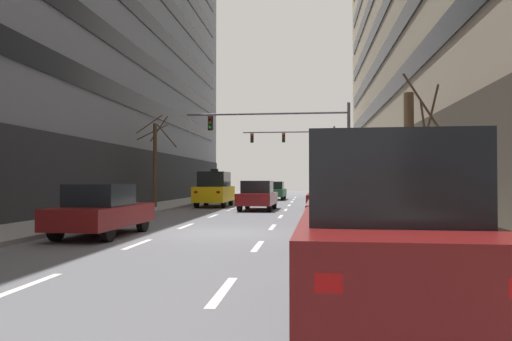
{
  "coord_description": "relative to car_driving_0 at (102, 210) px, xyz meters",
  "views": [
    {
      "loc": [
        2.93,
        -15.19,
        1.71
      ],
      "look_at": [
        0.05,
        10.61,
        2.25
      ],
      "focal_mm": 33.11,
      "sensor_mm": 36.0,
      "label": 1
    }
  ],
  "objects": [
    {
      "name": "sidewalk_right",
      "position": [
        9.8,
        1.35,
        -0.71
      ],
      "size": [
        3.19,
        80.0,
        0.14
      ],
      "primitive_type": "cube",
      "color": "gray",
      "rests_on": "ground"
    },
    {
      "name": "street_tree_1",
      "position": [
        9.45,
        17.73,
        1.39
      ],
      "size": [
        1.62,
        1.42,
        4.56
      ],
      "color": "#4C3823",
      "rests_on": "sidewalk_right"
    },
    {
      "name": "lane_stripe_l2_s5",
      "position": [
        4.98,
        8.35,
        -0.78
      ],
      "size": [
        0.16,
        2.0,
        0.01
      ],
      "primitive_type": "cube",
      "color": "silver",
      "rests_on": "ground"
    },
    {
      "name": "lane_stripe_l2_s8",
      "position": [
        4.98,
        23.35,
        -0.78
      ],
      "size": [
        0.16,
        2.0,
        0.01
      ],
      "primitive_type": "cube",
      "color": "silver",
      "rests_on": "ground"
    },
    {
      "name": "traffic_signal_0",
      "position": [
        5.55,
        13.71,
        3.56
      ],
      "size": [
        9.64,
        0.35,
        6.06
      ],
      "color": "#4C4C51",
      "rests_on": "sidewalk_right"
    },
    {
      "name": "lane_stripe_l2_s6",
      "position": [
        4.98,
        13.35,
        -0.78
      ],
      "size": [
        0.16,
        2.0,
        0.01
      ],
      "primitive_type": "cube",
      "color": "silver",
      "rests_on": "ground"
    },
    {
      "name": "ground_plane",
      "position": [
        3.36,
        1.35,
        -0.78
      ],
      "size": [
        120.0,
        120.0,
        0.0
      ],
      "primitive_type": "plane",
      "color": "slate"
    },
    {
      "name": "lane_stripe_l2_s2",
      "position": [
        4.98,
        -6.65,
        -0.78
      ],
      "size": [
        0.16,
        2.0,
        0.01
      ],
      "primitive_type": "cube",
      "color": "silver",
      "rests_on": "ground"
    },
    {
      "name": "lane_stripe_l2_s10",
      "position": [
        4.98,
        33.35,
        -0.78
      ],
      "size": [
        0.16,
        2.0,
        0.01
      ],
      "primitive_type": "cube",
      "color": "silver",
      "rests_on": "ground"
    },
    {
      "name": "lane_stripe_l2_s7",
      "position": [
        4.98,
        18.35,
        -0.78
      ],
      "size": [
        0.16,
        2.0,
        0.01
      ],
      "primitive_type": "cube",
      "color": "silver",
      "rests_on": "ground"
    },
    {
      "name": "lane_stripe_l1_s2",
      "position": [
        1.75,
        -6.65,
        -0.78
      ],
      "size": [
        0.16,
        2.0,
        0.01
      ],
      "primitive_type": "cube",
      "color": "silver",
      "rests_on": "ground"
    },
    {
      "name": "car_parked_0",
      "position": [
        7.15,
        -8.12,
        0.31
      ],
      "size": [
        2.0,
        4.58,
        2.2
      ],
      "color": "black",
      "rests_on": "ground"
    },
    {
      "name": "lane_stripe_l1_s4",
      "position": [
        1.75,
        3.35,
        -0.78
      ],
      "size": [
        0.16,
        2.0,
        0.01
      ],
      "primitive_type": "cube",
      "color": "silver",
      "rests_on": "ground"
    },
    {
      "name": "lane_stripe_l2_s3",
      "position": [
        4.98,
        -1.65,
        -0.78
      ],
      "size": [
        0.16,
        2.0,
        0.01
      ],
      "primitive_type": "cube",
      "color": "silver",
      "rests_on": "ground"
    },
    {
      "name": "lane_stripe_l1_s10",
      "position": [
        1.75,
        33.35,
        -0.78
      ],
      "size": [
        0.16,
        2.0,
        0.01
      ],
      "primitive_type": "cube",
      "color": "silver",
      "rests_on": "ground"
    },
    {
      "name": "lane_stripe_l1_s9",
      "position": [
        1.75,
        28.35,
        -0.78
      ],
      "size": [
        0.16,
        2.0,
        0.01
      ],
      "primitive_type": "cube",
      "color": "silver",
      "rests_on": "ground"
    },
    {
      "name": "car_parked_1",
      "position": [
        7.15,
        -1.92,
        0.24
      ],
      "size": [
        1.86,
        4.28,
        2.06
      ],
      "color": "black",
      "rests_on": "ground"
    },
    {
      "name": "car_driving_0",
      "position": [
        0.0,
        0.0,
        0.0
      ],
      "size": [
        1.87,
        4.29,
        1.59
      ],
      "color": "black",
      "rests_on": "ground"
    },
    {
      "name": "lane_stripe_l1_s5",
      "position": [
        1.75,
        8.35,
        -0.78
      ],
      "size": [
        0.16,
        2.0,
        0.01
      ],
      "primitive_type": "cube",
      "color": "silver",
      "rests_on": "ground"
    },
    {
      "name": "street_tree_0",
      "position": [
        -2.76,
        13.26,
        2.1
      ],
      "size": [
        2.46,
        2.46,
        5.63
      ],
      "color": "#4C3823",
      "rests_on": "sidewalk_left"
    },
    {
      "name": "street_tree_2",
      "position": [
        9.46,
        26.76,
        2.03
      ],
      "size": [
        1.44,
        1.45,
        5.11
      ],
      "color": "#4C3823",
      "rests_on": "sidewalk_right"
    },
    {
      "name": "lane_stripe_l1_s6",
      "position": [
        1.75,
        13.35,
        -0.78
      ],
      "size": [
        0.16,
        2.0,
        0.01
      ],
      "primitive_type": "cube",
      "color": "silver",
      "rests_on": "ground"
    },
    {
      "name": "traffic_signal_1",
      "position": [
        5.72,
        29.18,
        3.95
      ],
      "size": [
        8.41,
        0.35,
        6.44
      ],
      "color": "#4C4C51",
      "rests_on": "sidewalk_right"
    },
    {
      "name": "lane_stripe_l2_s4",
      "position": [
        4.98,
        3.35,
        -0.78
      ],
      "size": [
        0.16,
        2.0,
        0.01
      ],
      "primitive_type": "cube",
      "color": "silver",
      "rests_on": "ground"
    },
    {
      "name": "taxi_driving_3",
      "position": [
        0.21,
        16.27,
        0.34
      ],
      "size": [
        1.97,
        4.67,
        2.44
      ],
      "color": "black",
      "rests_on": "ground"
    },
    {
      "name": "lane_stripe_l1_s8",
      "position": [
        1.75,
        23.35,
        -0.78
      ],
      "size": [
        0.16,
        2.0,
        0.01
      ],
      "primitive_type": "cube",
      "color": "silver",
      "rests_on": "ground"
    },
    {
      "name": "car_driving_2",
      "position": [
        3.4,
        12.92,
        0.04
      ],
      "size": [
        1.99,
        4.53,
        1.68
      ],
      "color": "black",
      "rests_on": "ground"
    },
    {
      "name": "lane_stripe_l1_s7",
      "position": [
        1.75,
        18.35,
        -0.78
      ],
      "size": [
        0.16,
        2.0,
        0.01
      ],
      "primitive_type": "cube",
      "color": "silver",
      "rests_on": "ground"
    },
    {
      "name": "car_parked_2",
      "position": [
        7.15,
        4.39,
        0.25
      ],
      "size": [
        1.91,
        4.33,
        2.07
      ],
      "color": "black",
      "rests_on": "ground"
    },
    {
      "name": "street_tree_3",
      "position": [
        9.51,
        1.6,
        1.64
      ],
      "size": [
        1.29,
        1.66,
        4.83
      ],
      "color": "#4C3823",
      "rests_on": "sidewalk_right"
    },
    {
      "name": "car_driving_1",
      "position": [
        3.34,
        26.98,
        0.0
      ],
      "size": [
        1.89,
        4.3,
        1.6
      ],
      "color": "black",
      "rests_on": "ground"
    },
    {
      "name": "sidewalk_left",
      "position": [
        -3.07,
        1.35,
        -0.71
      ],
      "size": [
        3.19,
        80.0,
        0.14
      ],
      "primitive_type": "cube",
      "color": "gray",
      "rests_on": "ground"
    },
    {
      "name": "lane_stripe_l2_s9",
      "position": [
        4.98,
        28.35,
        -0.78
      ],
      "size": [
        0.16,
        2.0,
        0.01
      ],
      "primitive_type": "cube",
      "color": "silver",
      "rests_on": "ground"
    },
    {
      "name": "pedestrian_0",
      "position": [
        9.9,
        7.43,
        0.25
      ],
      "size": [
        0.5,
        0.3,
        1.55
      ],
      "color": "#383D59",
      "rests_on": "sidewalk_right"
    },
    {
      "name": "lane_stripe_l1_s3",
      "position": [
        1.75,
        -1.65,
        -0.78
      ],
      "size": [
        0.16,
        2.0,
        0.01
      ],
      "primitive_type": "cube",
      "color": "silver",
      "rests_on": "ground"
    }
  ]
}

